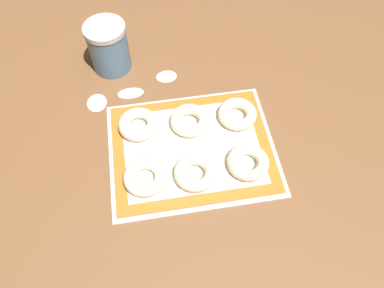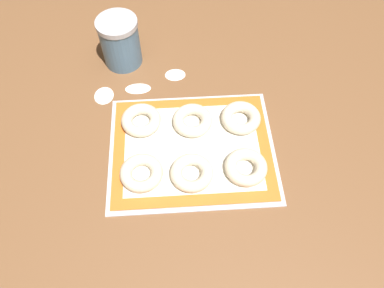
% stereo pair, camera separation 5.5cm
% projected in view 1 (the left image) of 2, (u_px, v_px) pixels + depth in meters
% --- Properties ---
extents(ground_plane, '(2.80, 2.80, 0.00)m').
position_uv_depth(ground_plane, '(198.00, 149.00, 1.04)').
color(ground_plane, brown).
extents(baking_tray, '(0.46, 0.37, 0.01)m').
position_uv_depth(baking_tray, '(192.00, 149.00, 1.04)').
color(baking_tray, silver).
rests_on(baking_tray, ground_plane).
extents(baking_mat, '(0.43, 0.35, 0.00)m').
position_uv_depth(baking_mat, '(192.00, 148.00, 1.03)').
color(baking_mat, orange).
rests_on(baking_mat, baking_tray).
extents(bagel_front_left, '(0.11, 0.11, 0.03)m').
position_uv_depth(bagel_front_left, '(145.00, 177.00, 0.96)').
color(bagel_front_left, beige).
rests_on(bagel_front_left, baking_mat).
extents(bagel_front_center, '(0.11, 0.11, 0.03)m').
position_uv_depth(bagel_front_center, '(195.00, 173.00, 0.97)').
color(bagel_front_center, beige).
rests_on(bagel_front_center, baking_mat).
extents(bagel_front_right, '(0.11, 0.11, 0.03)m').
position_uv_depth(bagel_front_right, '(248.00, 162.00, 0.99)').
color(bagel_front_right, beige).
rests_on(bagel_front_right, baking_mat).
extents(bagel_back_left, '(0.11, 0.11, 0.03)m').
position_uv_depth(bagel_back_left, '(138.00, 124.00, 1.05)').
color(bagel_back_left, beige).
rests_on(bagel_back_left, baking_mat).
extents(bagel_back_center, '(0.11, 0.11, 0.03)m').
position_uv_depth(bagel_back_center, '(190.00, 120.00, 1.06)').
color(bagel_back_center, beige).
rests_on(bagel_back_center, baking_mat).
extents(bagel_back_right, '(0.11, 0.11, 0.03)m').
position_uv_depth(bagel_back_right, '(237.00, 114.00, 1.07)').
color(bagel_back_right, beige).
rests_on(bagel_back_right, baking_mat).
extents(flour_canister, '(0.13, 0.13, 0.16)m').
position_uv_depth(flour_canister, '(109.00, 47.00, 1.15)').
color(flour_canister, slate).
rests_on(flour_canister, ground_plane).
extents(flour_patch_near, '(0.06, 0.07, 0.00)m').
position_uv_depth(flour_patch_near, '(97.00, 102.00, 1.13)').
color(flour_patch_near, white).
rests_on(flour_patch_near, ground_plane).
extents(flour_patch_far, '(0.06, 0.05, 0.00)m').
position_uv_depth(flour_patch_far, '(166.00, 76.00, 1.19)').
color(flour_patch_far, white).
rests_on(flour_patch_far, ground_plane).
extents(flour_patch_side, '(0.08, 0.04, 0.00)m').
position_uv_depth(flour_patch_side, '(131.00, 93.00, 1.15)').
color(flour_patch_side, white).
rests_on(flour_patch_side, ground_plane).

